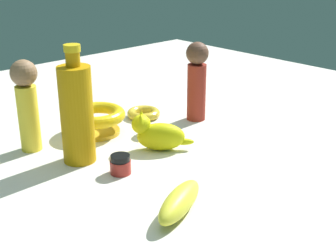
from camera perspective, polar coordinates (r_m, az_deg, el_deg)
The scene contains 9 objects.
ground at distance 1.11m, azimuth 0.00°, elevation -3.25°, with size 2.00×2.00×0.00m, color silver.
cat_figurine at distance 1.11m, azimuth -1.23°, elevation -0.94°, with size 0.12×0.12×0.09m.
bangle at distance 1.33m, azimuth -2.99°, elevation 1.54°, with size 0.09×0.09×0.02m, color gold.
bowl at distance 1.22m, azimuth -8.68°, elevation 1.00°, with size 0.15×0.15×0.07m.
nail_polish_jar at distance 1.01m, azimuth -5.79°, elevation -4.65°, with size 0.05×0.05×0.04m.
bottle_tall at distance 1.04m, azimuth -11.02°, elevation 1.58°, with size 0.07×0.07×0.26m.
person_figure_adult at distance 1.13m, azimuth -16.76°, elevation 2.88°, with size 0.06×0.06×0.22m.
banana at distance 0.86m, azimuth 1.42°, elevation -9.15°, with size 0.16×0.05×0.05m, color yellow.
person_figure_child at distance 1.29m, azimuth 3.51°, elevation 5.73°, with size 0.07×0.07×0.22m.
Camera 1 is at (0.74, -0.69, 0.46)m, focal length 50.22 mm.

